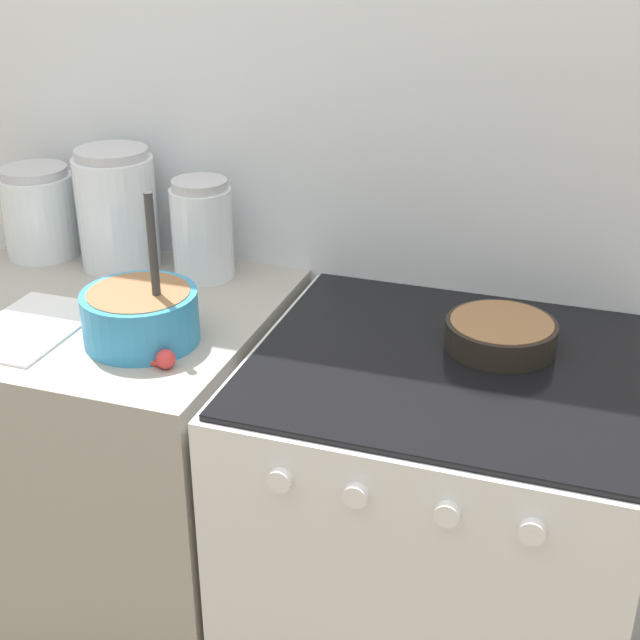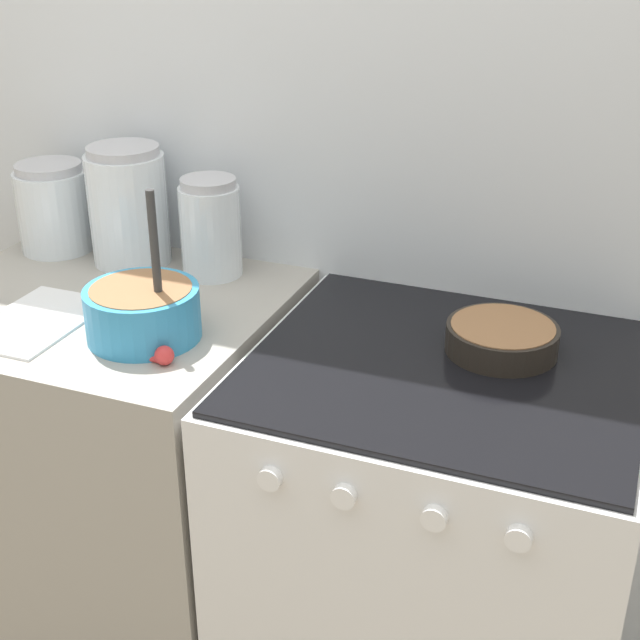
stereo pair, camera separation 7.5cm
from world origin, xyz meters
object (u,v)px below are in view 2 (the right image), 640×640
object	(u,v)px
mixing_bowl	(143,309)
storage_jar_left	(54,213)
stove	(432,565)
baking_pan	(502,338)
storage_jar_right	(211,234)
storage_jar_middle	(129,213)

from	to	relation	value
mixing_bowl	storage_jar_left	size ratio (longest dim) A/B	1.42
stove	baking_pan	size ratio (longest dim) A/B	4.51
baking_pan	storage_jar_right	bearing A→B (deg)	168.54
baking_pan	storage_jar_left	xyz separation A→B (m)	(-1.08, 0.14, 0.06)
stove	storage_jar_left	xyz separation A→B (m)	(-1.00, 0.22, 0.56)
mixing_bowl	baking_pan	distance (m)	0.67
stove	storage_jar_right	bearing A→B (deg)	159.56
mixing_bowl	storage_jar_middle	world-z (taller)	mixing_bowl
stove	storage_jar_left	size ratio (longest dim) A/B	4.47
stove	mixing_bowl	xyz separation A→B (m)	(-0.56, -0.11, 0.53)
mixing_bowl	storage_jar_right	xyz separation A→B (m)	(-0.03, 0.33, 0.03)
mixing_bowl	stove	bearing A→B (deg)	10.75
stove	mixing_bowl	distance (m)	0.78
storage_jar_middle	storage_jar_right	xyz separation A→B (m)	(0.21, 0.00, -0.02)
baking_pan	storage_jar_right	world-z (taller)	storage_jar_right
stove	storage_jar_left	world-z (taller)	storage_jar_left
mixing_bowl	baking_pan	size ratio (longest dim) A/B	1.43
storage_jar_middle	storage_jar_right	bearing A→B (deg)	0.00
mixing_bowl	storage_jar_right	world-z (taller)	mixing_bowl
storage_jar_left	storage_jar_right	distance (m)	0.41
mixing_bowl	storage_jar_right	bearing A→B (deg)	94.45
storage_jar_middle	mixing_bowl	bearing A→B (deg)	-54.58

